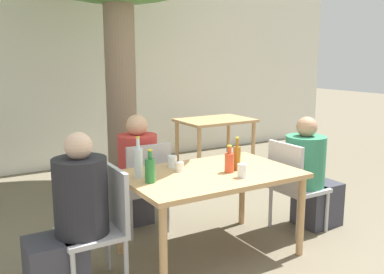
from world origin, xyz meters
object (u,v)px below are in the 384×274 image
(patio_chair_0, at_px, (102,221))
(drinking_glass_2, at_px, (172,162))
(person_seated_2, at_px, (135,176))
(patio_chair_1, at_px, (293,182))
(drinking_glass_1, at_px, (179,167))
(person_seated_0, at_px, (71,223))
(person_seated_1, at_px, (310,178))
(amber_bottle_0, at_px, (237,157))
(soda_bottle_3, at_px, (229,162))
(drinking_glass_0, at_px, (242,171))
(dining_table_back, at_px, (215,126))
(patio_chair_2, at_px, (145,183))
(dining_table_front, at_px, (210,181))
(water_bottle_1, at_px, (138,162))
(green_bottle_2, at_px, (150,170))

(patio_chair_0, distance_m, drinking_glass_2, 0.85)
(drinking_glass_2, bearing_deg, person_seated_2, 97.68)
(patio_chair_1, bearing_deg, drinking_glass_1, 82.22)
(person_seated_0, distance_m, person_seated_1, 2.36)
(amber_bottle_0, bearing_deg, patio_chair_1, 4.26)
(soda_bottle_3, bearing_deg, drinking_glass_0, -91.72)
(person_seated_2, height_order, soda_bottle_3, person_seated_2)
(drinking_glass_0, bearing_deg, dining_table_back, 59.92)
(drinking_glass_2, bearing_deg, drinking_glass_0, -59.15)
(dining_table_back, bearing_deg, person_seated_0, -139.50)
(person_seated_0, bearing_deg, dining_table_back, 130.50)
(soda_bottle_3, bearing_deg, person_seated_2, 112.71)
(amber_bottle_0, bearing_deg, drinking_glass_2, 141.08)
(drinking_glass_1, bearing_deg, patio_chair_0, -167.87)
(person_seated_0, distance_m, soda_bottle_3, 1.35)
(person_seated_1, bearing_deg, person_seated_2, 57.57)
(person_seated_2, bearing_deg, drinking_glass_2, 97.68)
(patio_chair_2, relative_size, amber_bottle_0, 3.11)
(soda_bottle_3, bearing_deg, person_seated_1, 4.24)
(person_seated_0, relative_size, person_seated_2, 1.03)
(drinking_glass_0, height_order, drinking_glass_2, drinking_glass_0)
(dining_table_back, xyz_separation_m, drinking_glass_0, (-1.58, -2.72, 0.16))
(dining_table_front, distance_m, soda_bottle_3, 0.23)
(person_seated_2, distance_m, water_bottle_1, 0.91)
(person_seated_0, xyz_separation_m, person_seated_2, (0.89, 0.93, -0.02))
(green_bottle_2, bearing_deg, drinking_glass_1, 25.56)
(patio_chair_2, bearing_deg, soda_bottle_3, 118.54)
(patio_chair_0, bearing_deg, person_seated_0, -90.00)
(patio_chair_0, height_order, person_seated_2, person_seated_2)
(person_seated_0, distance_m, amber_bottle_0, 1.44)
(person_seated_2, distance_m, amber_bottle_0, 1.16)
(green_bottle_2, bearing_deg, soda_bottle_3, -5.82)
(person_seated_1, distance_m, water_bottle_1, 1.81)
(water_bottle_1, height_order, green_bottle_2, water_bottle_1)
(patio_chair_1, distance_m, drinking_glass_0, 0.90)
(patio_chair_1, relative_size, patio_chair_2, 1.00)
(soda_bottle_3, bearing_deg, amber_bottle_0, 14.13)
(patio_chair_2, relative_size, drinking_glass_2, 8.49)
(person_seated_0, bearing_deg, drinking_glass_2, 106.87)
(patio_chair_0, bearing_deg, patio_chair_1, 90.00)
(green_bottle_2, bearing_deg, water_bottle_1, 100.17)
(patio_chair_1, bearing_deg, soda_bottle_3, 95.45)
(person_seated_2, distance_m, green_bottle_2, 1.03)
(patio_chair_1, bearing_deg, amber_bottle_0, 94.26)
(dining_table_front, height_order, person_seated_0, person_seated_0)
(dining_table_back, xyz_separation_m, person_seated_0, (-2.88, -2.46, -0.10))
(drinking_glass_0, bearing_deg, drinking_glass_2, 120.85)
(person_seated_0, bearing_deg, amber_bottle_0, 87.84)
(person_seated_0, bearing_deg, person_seated_1, 90.00)
(green_bottle_2, distance_m, drinking_glass_1, 0.39)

